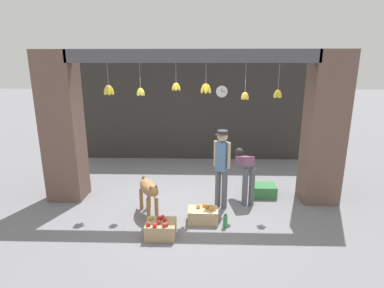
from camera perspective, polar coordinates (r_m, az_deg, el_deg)
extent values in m
plane|color=slate|center=(6.16, -0.12, -11.41)|extent=(60.00, 60.00, 0.00)
cube|color=#2D2B28|center=(8.72, 0.50, 6.75)|extent=(6.51, 0.12, 3.00)
cube|color=brown|center=(6.56, -23.44, 2.85)|extent=(0.70, 0.60, 3.00)
cube|color=brown|center=(6.43, 23.88, 2.58)|extent=(0.70, 0.60, 3.00)
cube|color=#4C4C51|center=(5.64, -0.10, 16.41)|extent=(4.61, 0.24, 0.24)
cylinder|color=#B2AD99|center=(5.92, -15.78, 12.67)|extent=(0.01, 0.01, 0.41)
ellipsoid|color=yellow|center=(5.93, -15.11, 9.89)|extent=(0.13, 0.07, 0.20)
ellipsoid|color=yellow|center=(5.98, -15.30, 9.91)|extent=(0.09, 0.13, 0.21)
ellipsoid|color=yellow|center=(5.98, -15.87, 9.87)|extent=(0.12, 0.11, 0.21)
ellipsoid|color=yellow|center=(5.92, -16.04, 9.82)|extent=(0.12, 0.11, 0.21)
ellipsoid|color=yellow|center=(5.89, -15.57, 9.83)|extent=(0.09, 0.13, 0.21)
cylinder|color=#B2AD99|center=(5.77, -9.89, 12.70)|extent=(0.01, 0.01, 0.46)
ellipsoid|color=yellow|center=(5.78, -9.37, 9.75)|extent=(0.10, 0.06, 0.16)
ellipsoid|color=yellow|center=(5.82, -9.50, 9.78)|extent=(0.08, 0.10, 0.17)
ellipsoid|color=yellow|center=(5.83, -9.89, 9.77)|extent=(0.08, 0.10, 0.17)
ellipsoid|color=yellow|center=(5.80, -10.15, 9.73)|extent=(0.10, 0.06, 0.16)
ellipsoid|color=yellow|center=(5.76, -10.03, 9.71)|extent=(0.08, 0.10, 0.17)
ellipsoid|color=yellow|center=(5.75, -9.63, 9.72)|extent=(0.08, 0.10, 0.17)
cylinder|color=#B2AD99|center=(5.63, -3.08, 13.36)|extent=(0.01, 0.01, 0.36)
ellipsoid|color=yellow|center=(5.64, -2.63, 10.83)|extent=(0.11, 0.06, 0.16)
ellipsoid|color=yellow|center=(5.68, -3.01, 10.85)|extent=(0.06, 0.11, 0.16)
ellipsoid|color=yellow|center=(5.65, -3.46, 10.82)|extent=(0.11, 0.06, 0.16)
ellipsoid|color=yellow|center=(5.60, -3.08, 10.80)|extent=(0.06, 0.11, 0.16)
cylinder|color=#B2AD99|center=(5.60, 2.69, 13.29)|extent=(0.01, 0.01, 0.37)
ellipsoid|color=yellow|center=(5.61, 3.16, 10.50)|extent=(0.13, 0.07, 0.20)
ellipsoid|color=yellow|center=(5.66, 2.64, 10.54)|extent=(0.07, 0.13, 0.20)
ellipsoid|color=yellow|center=(5.61, 2.14, 10.51)|extent=(0.13, 0.07, 0.20)
ellipsoid|color=yellow|center=(5.56, 2.66, 10.47)|extent=(0.07, 0.13, 0.20)
cylinder|color=#B2AD99|center=(5.75, 10.19, 12.32)|extent=(0.01, 0.01, 0.53)
ellipsoid|color=gold|center=(5.78, 10.43, 8.99)|extent=(0.10, 0.06, 0.16)
ellipsoid|color=gold|center=(5.81, 10.24, 9.02)|extent=(0.09, 0.09, 0.16)
ellipsoid|color=gold|center=(5.81, 9.90, 9.04)|extent=(0.07, 0.10, 0.16)
ellipsoid|color=gold|center=(5.79, 9.67, 9.03)|extent=(0.10, 0.08, 0.16)
ellipsoid|color=gold|center=(5.76, 9.72, 8.99)|extent=(0.10, 0.08, 0.16)
ellipsoid|color=gold|center=(5.74, 10.01, 8.96)|extent=(0.07, 0.10, 0.16)
ellipsoid|color=gold|center=(5.75, 10.33, 8.96)|extent=(0.09, 0.09, 0.16)
cylinder|color=#B2AD99|center=(5.86, 16.23, 12.23)|extent=(0.01, 0.01, 0.49)
ellipsoid|color=gold|center=(5.89, 16.40, 9.13)|extent=(0.11, 0.06, 0.17)
ellipsoid|color=gold|center=(5.92, 16.04, 9.18)|extent=(0.08, 0.11, 0.17)
ellipsoid|color=gold|center=(5.90, 15.63, 9.19)|extent=(0.10, 0.09, 0.18)
ellipsoid|color=gold|center=(5.85, 15.74, 9.14)|extent=(0.10, 0.09, 0.18)
ellipsoid|color=gold|center=(5.85, 16.22, 9.10)|extent=(0.08, 0.11, 0.17)
ellipsoid|color=#9E7042|center=(5.64, -8.38, -8.16)|extent=(0.51, 0.68, 0.25)
cylinder|color=#9E7042|center=(5.58, -6.77, -12.02)|extent=(0.07, 0.07, 0.42)
cylinder|color=#9E7042|center=(5.54, -8.30, -12.27)|extent=(0.07, 0.07, 0.42)
cylinder|color=#9E7042|center=(6.00, -8.22, -10.08)|extent=(0.07, 0.07, 0.42)
cylinder|color=#9E7042|center=(5.96, -9.64, -10.30)|extent=(0.07, 0.07, 0.42)
ellipsoid|color=#9E7042|center=(5.31, -7.32, -8.96)|extent=(0.25, 0.28, 0.17)
cone|color=brown|center=(5.28, -6.83, -7.97)|extent=(0.06, 0.06, 0.07)
cone|color=brown|center=(5.26, -7.89, -8.13)|extent=(0.06, 0.06, 0.07)
cylinder|color=#9E7042|center=(5.94, -9.35, -6.72)|extent=(0.13, 0.20, 0.26)
cylinder|color=#56565B|center=(5.90, 6.19, -8.65)|extent=(0.11, 0.11, 0.76)
cylinder|color=#56565B|center=(5.95, 4.95, -8.39)|extent=(0.11, 0.11, 0.76)
cube|color=#4C7099|center=(5.70, 5.73, -2.35)|extent=(0.26, 0.25, 0.57)
cylinder|color=tan|center=(5.63, 7.03, -2.23)|extent=(0.06, 0.06, 0.50)
cylinder|color=tan|center=(5.74, 4.47, -1.82)|extent=(0.06, 0.06, 0.50)
sphere|color=tan|center=(5.60, 5.83, 1.40)|extent=(0.20, 0.20, 0.20)
cylinder|color=#2D2D2D|center=(5.58, 5.85, 2.24)|extent=(0.20, 0.20, 0.07)
cube|color=#2D2D2D|center=(5.50, 5.41, 1.75)|extent=(0.20, 0.18, 0.01)
cylinder|color=#56565B|center=(6.05, 10.06, -8.08)|extent=(0.11, 0.11, 0.78)
cylinder|color=#56565B|center=(6.10, 11.31, -7.96)|extent=(0.11, 0.11, 0.78)
cube|color=#754760|center=(6.15, 10.03, -3.12)|extent=(0.33, 0.61, 0.31)
sphere|color=black|center=(6.45, 8.98, -1.55)|extent=(0.19, 0.19, 0.19)
cube|color=tan|center=(5.50, 2.08, -13.42)|extent=(0.53, 0.34, 0.24)
sphere|color=orange|center=(5.46, 1.20, -11.85)|extent=(0.07, 0.07, 0.07)
sphere|color=orange|center=(5.46, 2.85, -11.87)|extent=(0.07, 0.07, 0.07)
sphere|color=orange|center=(5.52, 2.38, -11.57)|extent=(0.07, 0.07, 0.07)
sphere|color=orange|center=(5.41, 3.68, -12.15)|extent=(0.07, 0.07, 0.07)
sphere|color=orange|center=(5.46, 3.73, -11.90)|extent=(0.07, 0.07, 0.07)
cube|color=tan|center=(5.10, -5.96, -15.81)|extent=(0.48, 0.40, 0.25)
sphere|color=red|center=(4.90, -7.08, -15.11)|extent=(0.07, 0.07, 0.07)
sphere|color=red|center=(5.04, -5.19, -14.18)|extent=(0.07, 0.07, 0.07)
sphere|color=red|center=(4.91, -4.94, -14.98)|extent=(0.07, 0.07, 0.07)
sphere|color=#99B238|center=(5.12, -7.82, -13.77)|extent=(0.07, 0.07, 0.07)
sphere|color=red|center=(4.98, -6.32, -14.57)|extent=(0.07, 0.07, 0.07)
sphere|color=red|center=(5.09, -6.36, -13.85)|extent=(0.07, 0.07, 0.07)
sphere|color=red|center=(5.12, -5.61, -13.69)|extent=(0.07, 0.07, 0.07)
sphere|color=red|center=(4.89, -5.29, -15.10)|extent=(0.07, 0.07, 0.07)
sphere|color=red|center=(4.94, -8.32, -14.87)|extent=(0.07, 0.07, 0.07)
cube|color=#387A42|center=(6.67, 13.43, -8.55)|extent=(0.50, 0.41, 0.24)
cylinder|color=#38934C|center=(5.36, 6.36, -14.42)|extent=(0.08, 0.08, 0.22)
cylinder|color=black|center=(5.30, 6.40, -13.25)|extent=(0.04, 0.04, 0.02)
cylinder|color=black|center=(8.61, 5.69, 9.92)|extent=(0.35, 0.01, 0.35)
cylinder|color=white|center=(8.60, 5.70, 9.92)|extent=(0.33, 0.02, 0.33)
cube|color=black|center=(8.59, 5.71, 10.15)|extent=(0.01, 0.01, 0.09)
cube|color=black|center=(8.59, 6.04, 9.90)|extent=(0.13, 0.01, 0.01)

